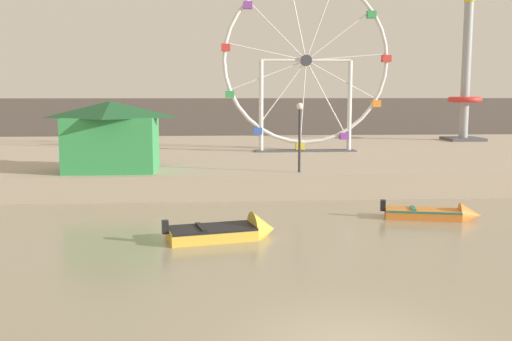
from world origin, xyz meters
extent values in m
cube|color=tan|center=(0.00, 28.42, 0.59)|extent=(110.00, 25.69, 1.17)
cube|color=#564C47|center=(0.00, 50.96, 2.20)|extent=(140.00, 3.00, 4.40)
cube|color=gold|center=(-2.89, 8.67, 0.22)|extent=(3.16, 2.02, 0.44)
cube|color=black|center=(-2.89, 8.67, 0.40)|extent=(3.14, 2.03, 0.08)
cone|color=gold|center=(-1.10, 9.10, 0.22)|extent=(1.09, 1.46, 1.30)
cube|color=black|center=(-4.40, 8.30, 0.55)|extent=(0.25, 0.28, 0.44)
cube|color=black|center=(-3.24, 8.58, 0.47)|extent=(0.43, 1.17, 0.06)
cube|color=orange|center=(5.41, 11.44, 0.19)|extent=(3.02, 1.63, 0.38)
cube|color=#237566|center=(5.41, 11.44, 0.34)|extent=(3.00, 1.65, 0.08)
cone|color=orange|center=(7.18, 11.03, 0.19)|extent=(0.98, 1.12, 0.97)
cube|color=black|center=(3.92, 11.78, 0.49)|extent=(0.25, 0.28, 0.44)
cube|color=#237566|center=(5.06, 11.52, 0.41)|extent=(0.35, 0.88, 0.06)
torus|color=silver|center=(3.11, 26.80, 7.00)|extent=(10.70, 0.24, 10.70)
cylinder|color=#38383D|center=(3.11, 26.80, 7.00)|extent=(0.70, 0.50, 0.70)
cylinder|color=silver|center=(0.55, 26.80, 7.54)|extent=(5.14, 0.08, 1.15)
cube|color=red|center=(-2.01, 26.80, 7.79)|extent=(0.56, 0.48, 0.44)
cylinder|color=silver|center=(0.66, 26.80, 6.07)|extent=(4.91, 0.08, 1.94)
cube|color=#33934C|center=(-1.78, 26.80, 4.85)|extent=(0.56, 0.48, 0.44)
cylinder|color=silver|center=(1.56, 26.80, 4.90)|extent=(3.16, 0.08, 4.26)
cube|color=#3356B7|center=(0.01, 26.80, 2.51)|extent=(0.56, 0.48, 0.44)
cylinder|color=silver|center=(2.94, 26.80, 4.39)|extent=(0.41, 0.08, 5.23)
cube|color=yellow|center=(2.78, 26.80, 1.50)|extent=(0.56, 0.48, 0.44)
cylinder|color=silver|center=(4.38, 26.80, 4.72)|extent=(2.62, 0.08, 4.61)
cube|color=purple|center=(5.65, 26.80, 2.15)|extent=(0.56, 0.48, 0.44)
cylinder|color=silver|center=(5.41, 26.80, 5.77)|extent=(4.65, 0.08, 2.54)
cube|color=orange|center=(7.72, 26.80, 4.26)|extent=(0.56, 0.48, 0.44)
cylinder|color=silver|center=(5.71, 26.80, 7.21)|extent=(5.22, 0.08, 0.50)
cube|color=red|center=(8.32, 26.80, 7.14)|extent=(0.56, 0.48, 0.44)
cylinder|color=silver|center=(5.19, 26.80, 8.59)|extent=(4.21, 0.08, 3.23)
cube|color=#33934C|center=(7.27, 26.80, 9.89)|extent=(0.56, 0.48, 0.44)
cylinder|color=silver|center=(4.00, 26.80, 9.46)|extent=(1.86, 0.08, 4.94)
cylinder|color=silver|center=(2.53, 26.80, 9.55)|extent=(1.23, 0.08, 5.12)
cylinder|color=silver|center=(1.24, 26.80, 8.84)|extent=(3.79, 0.08, 3.72)
cube|color=purple|center=(-0.62, 26.80, 10.39)|extent=(0.56, 0.48, 0.44)
cylinder|color=silver|center=(0.23, 26.80, 4.09)|extent=(0.28, 0.28, 5.83)
cylinder|color=silver|center=(5.98, 26.80, 4.09)|extent=(0.28, 0.28, 5.83)
cylinder|color=silver|center=(3.11, 26.80, 7.00)|extent=(5.75, 0.18, 0.18)
cube|color=#4C4C51|center=(3.11, 26.80, 1.21)|extent=(6.55, 1.20, 0.08)
cylinder|color=#999EA3|center=(17.10, 34.70, 6.55)|extent=(0.70, 0.70, 10.75)
torus|color=red|center=(17.10, 34.70, 4.43)|extent=(2.64, 2.64, 0.44)
cube|color=#4C4C51|center=(17.10, 34.70, 1.29)|extent=(2.80, 2.80, 0.24)
cube|color=#33934C|center=(-7.72, 17.84, 2.47)|extent=(4.23, 3.12, 2.60)
pyramid|color=#1C512A|center=(-7.72, 17.84, 4.16)|extent=(4.66, 3.43, 0.80)
cylinder|color=#2D2D33|center=(1.26, 16.74, 2.67)|extent=(0.12, 0.12, 3.00)
sphere|color=#F2EACC|center=(1.26, 16.74, 4.32)|extent=(0.32, 0.32, 0.32)
camera|label=1|loc=(-2.73, -10.60, 4.91)|focal=40.85mm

